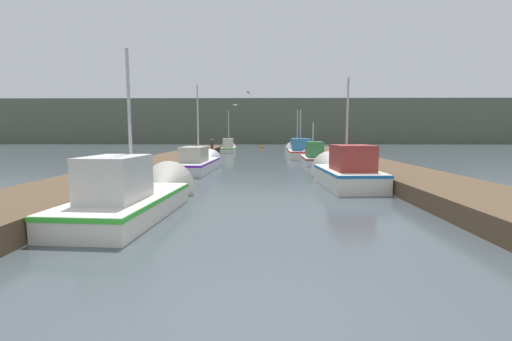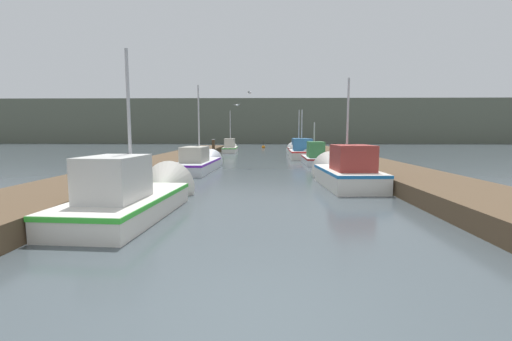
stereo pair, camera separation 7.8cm
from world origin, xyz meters
TOP-DOWN VIEW (x-y plane):
  - ground_plane at (0.00, 0.00)m, footprint 200.00×200.00m
  - dock_left at (-5.74, 16.00)m, footprint 2.87×40.00m
  - dock_right at (5.74, 16.00)m, footprint 2.87×40.00m
  - distant_shore_ridge at (0.00, 64.25)m, footprint 120.00×16.00m
  - fishing_boat_0 at (-3.19, 5.22)m, footprint 2.11×5.29m
  - fishing_boat_1 at (3.24, 9.86)m, footprint 1.97×4.86m
  - fishing_boat_2 at (-3.30, 14.80)m, footprint 1.78×6.10m
  - fishing_boat_3 at (3.42, 19.23)m, footprint 1.45×4.96m
  - fishing_boat_4 at (3.07, 23.53)m, footprint 1.88×4.72m
  - fishing_boat_5 at (3.26, 27.73)m, footprint 1.92×4.84m
  - fishing_boat_6 at (-3.27, 31.59)m, footprint 1.46×5.31m
  - mooring_piling_0 at (-4.34, 26.85)m, footprint 0.30×0.30m
  - mooring_piling_1 at (4.43, 12.62)m, footprint 0.24×0.24m
  - channel_buoy at (0.12, 40.07)m, footprint 0.44×0.44m
  - seagull_lead at (-0.76, 17.30)m, footprint 0.29×0.56m
  - seagull_1 at (-1.76, 20.66)m, footprint 0.51×0.42m

SIDE VIEW (x-z plane):
  - ground_plane at x=0.00m, z-range 0.00..0.00m
  - channel_buoy at x=0.12m, z-range -0.34..0.60m
  - dock_left at x=-5.74m, z-range 0.00..0.51m
  - dock_right at x=5.74m, z-range 0.00..0.51m
  - fishing_boat_6 at x=-3.27m, z-range -1.86..2.71m
  - fishing_boat_3 at x=3.42m, z-range -1.12..1.98m
  - fishing_boat_2 at x=-3.30m, z-range -2.03..2.89m
  - fishing_boat_0 at x=-3.19m, z-range -1.88..2.75m
  - fishing_boat_5 at x=3.26m, z-range -1.79..2.72m
  - fishing_boat_4 at x=3.07m, z-range -1.66..2.64m
  - mooring_piling_1 at x=4.43m, z-range 0.01..1.00m
  - fishing_boat_1 at x=3.24m, z-range -1.77..2.80m
  - mooring_piling_0 at x=-4.34m, z-range 0.01..1.42m
  - distant_shore_ridge at x=0.00m, z-range 0.00..7.84m
  - seagull_1 at x=-1.76m, z-range 3.86..3.99m
  - seagull_lead at x=-0.76m, z-range 4.33..4.45m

